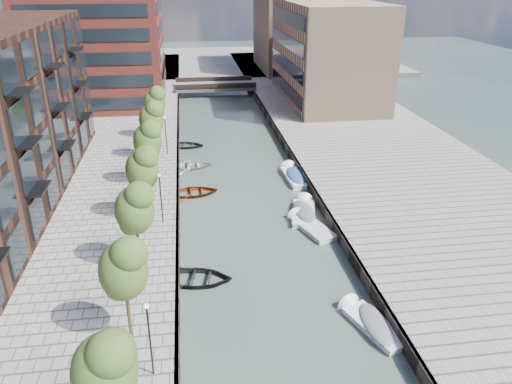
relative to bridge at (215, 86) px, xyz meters
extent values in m
plane|color=#38473F|center=(0.00, -32.00, -1.39)|extent=(300.00, 300.00, 0.00)
cube|color=gray|center=(16.00, -32.00, -0.89)|extent=(20.00, 140.00, 1.00)
cube|color=#332823|center=(-6.10, -32.00, -0.89)|extent=(0.25, 140.00, 1.00)
cube|color=#332823|center=(6.10, -32.00, -0.89)|extent=(0.25, 140.00, 1.00)
cube|color=gray|center=(0.00, 28.00, -0.89)|extent=(80.00, 40.00, 1.00)
cube|color=tan|center=(16.00, -10.00, 6.61)|extent=(12.00, 25.00, 14.00)
cube|color=tan|center=(16.00, 16.00, 7.61)|extent=(12.00, 20.00, 16.00)
cube|color=gray|center=(0.00, 0.00, -0.09)|extent=(13.00, 6.00, 0.60)
cube|color=#332823|center=(0.00, -2.80, 0.51)|extent=(13.00, 0.40, 0.80)
cube|color=#332823|center=(0.00, 2.80, 0.51)|extent=(13.00, 0.40, 0.80)
ellipsoid|color=#2D451A|center=(-8.50, -68.00, 3.93)|extent=(2.50, 2.50, 3.25)
cylinder|color=#382619|center=(-8.50, -61.00, 1.21)|extent=(0.20, 0.20, 3.20)
ellipsoid|color=#2D451A|center=(-8.50, -61.00, 3.93)|extent=(2.50, 2.50, 3.25)
cylinder|color=#382619|center=(-8.50, -54.00, 1.21)|extent=(0.20, 0.20, 3.20)
ellipsoid|color=#2D451A|center=(-8.50, -54.00, 3.93)|extent=(2.50, 2.50, 3.25)
cylinder|color=#382619|center=(-8.50, -47.00, 1.21)|extent=(0.20, 0.20, 3.20)
ellipsoid|color=#2D451A|center=(-8.50, -47.00, 3.93)|extent=(2.50, 2.50, 3.25)
cylinder|color=#382619|center=(-8.50, -40.00, 1.21)|extent=(0.20, 0.20, 3.20)
ellipsoid|color=#2D451A|center=(-8.50, -40.00, 3.93)|extent=(2.50, 2.50, 3.25)
cylinder|color=#382619|center=(-8.50, -33.00, 1.21)|extent=(0.20, 0.20, 3.20)
ellipsoid|color=#2D451A|center=(-8.50, -33.00, 3.93)|extent=(2.50, 2.50, 3.25)
cylinder|color=#382619|center=(-8.50, -26.00, 1.21)|extent=(0.20, 0.20, 3.20)
ellipsoid|color=#2D451A|center=(-8.50, -26.00, 3.93)|extent=(2.50, 2.50, 3.25)
cylinder|color=black|center=(-7.20, -64.00, 1.61)|extent=(0.10, 0.10, 4.00)
sphere|color=#FFF2CC|center=(-7.20, -64.00, 3.61)|extent=(0.24, 0.24, 0.24)
cylinder|color=black|center=(-7.20, -48.00, 1.61)|extent=(0.10, 0.10, 4.00)
sphere|color=#FFF2CC|center=(-7.20, -48.00, 3.61)|extent=(0.24, 0.24, 0.24)
cylinder|color=black|center=(-7.20, -32.00, 1.61)|extent=(0.10, 0.10, 4.00)
sphere|color=#FFF2CC|center=(-7.20, -32.00, 3.61)|extent=(0.24, 0.24, 0.24)
imported|color=black|center=(-4.89, -54.95, -1.39)|extent=(5.47, 4.38, 1.01)
imported|color=maroon|center=(-4.67, -40.74, -1.39)|extent=(4.87, 3.69, 0.95)
imported|color=silver|center=(-4.79, -33.94, -1.39)|extent=(5.03, 3.93, 0.95)
imported|color=black|center=(-5.28, -26.96, -1.39)|extent=(4.88, 3.89, 0.90)
cube|color=white|center=(5.16, -61.26, -1.34)|extent=(2.91, 4.54, 0.60)
cube|color=white|center=(5.16, -61.26, -1.02)|extent=(3.01, 4.65, 0.09)
cone|color=white|center=(4.45, -59.25, -1.30)|extent=(1.76, 1.31, 1.57)
ellipsoid|color=slate|center=(5.16, -61.26, -0.97)|extent=(2.70, 4.16, 0.52)
cube|color=silver|center=(4.51, -49.07, -1.34)|extent=(3.00, 4.74, 0.63)
cube|color=silver|center=(4.51, -49.07, -1.00)|extent=(3.10, 4.86, 0.10)
cone|color=silver|center=(3.79, -46.97, -1.29)|extent=(1.84, 1.36, 1.64)
cube|color=white|center=(5.40, -38.61, -1.34)|extent=(2.10, 5.05, 0.70)
cube|color=white|center=(5.40, -38.61, -0.96)|extent=(2.20, 5.17, 0.11)
cone|color=white|center=(5.26, -36.14, -1.28)|extent=(1.88, 1.07, 1.83)
ellipsoid|color=#1E508C|center=(5.40, -38.61, -0.91)|extent=(1.97, 4.62, 0.60)
cube|color=white|center=(4.37, -46.49, -1.34)|extent=(2.78, 4.97, 0.66)
cube|color=white|center=(4.37, -46.49, -0.98)|extent=(2.88, 5.09, 0.10)
cone|color=white|center=(4.91, -44.21, -1.29)|extent=(1.90, 1.30, 1.74)
ellipsoid|color=#525659|center=(4.37, -46.49, -0.93)|extent=(2.58, 4.55, 0.57)
imported|color=silver|center=(11.35, -14.23, 0.30)|extent=(1.70, 4.09, 1.39)
camera|label=1|loc=(-4.85, -83.09, 17.57)|focal=35.00mm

